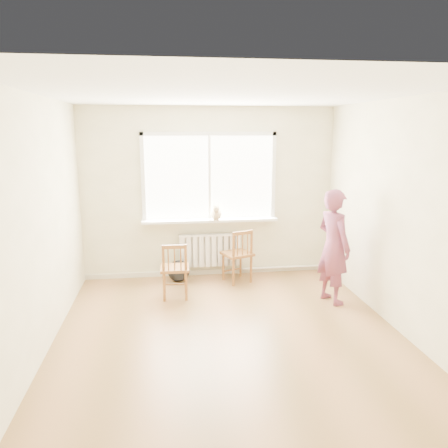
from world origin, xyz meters
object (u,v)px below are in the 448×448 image
object	(u,v)px
chair_left	(175,270)
cat	(216,213)
person	(334,247)
chair_right	(239,256)
backpack	(179,271)

from	to	relation	value
chair_left	cat	distance (m)	1.23
person	cat	size ratio (longest dim) A/B	3.89
chair_left	cat	bearing A→B (deg)	-129.58
chair_left	chair_right	xyz separation A→B (m)	(1.00, 0.54, 0.02)
chair_right	chair_left	bearing A→B (deg)	7.25
chair_right	person	world-z (taller)	person
cat	backpack	world-z (taller)	cat
person	cat	world-z (taller)	person
cat	chair_left	bearing A→B (deg)	-124.19
chair_left	backpack	size ratio (longest dim) A/B	2.35
cat	backpack	bearing A→B (deg)	-163.92
cat	person	bearing A→B (deg)	-33.00
chair_left	backpack	bearing A→B (deg)	-94.95
chair_left	person	size ratio (longest dim) A/B	0.51
backpack	chair_right	bearing A→B (deg)	-9.22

